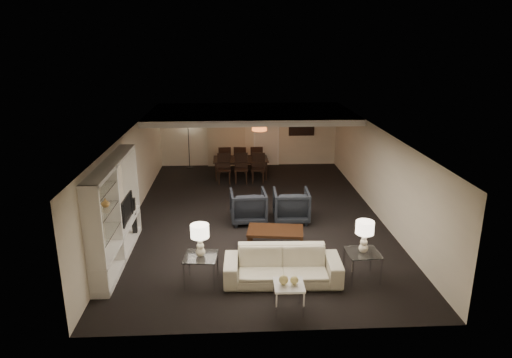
{
  "coord_description": "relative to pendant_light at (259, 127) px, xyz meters",
  "views": [
    {
      "loc": [
        -0.64,
        -12.33,
        4.93
      ],
      "look_at": [
        0.0,
        0.0,
        1.1
      ],
      "focal_mm": 32.0,
      "sensor_mm": 36.0,
      "label": 1
    }
  ],
  "objects": [
    {
      "name": "marble_table",
      "position": [
        0.06,
        -8.37,
        -1.64
      ],
      "size": [
        0.57,
        0.57,
        0.56
      ],
      "primitive_type": null,
      "rotation": [
        0.0,
        0.0,
        -0.01
      ],
      "color": "silver",
      "rests_on": "floor"
    },
    {
      "name": "floor",
      "position": [
        -0.3,
        -3.5,
        -1.92
      ],
      "size": [
        11.0,
        11.0,
        0.0
      ],
      "primitive_type": "plane",
      "color": "black",
      "rests_on": "ground"
    },
    {
      "name": "chair_fl",
      "position": [
        -1.26,
        0.93,
        -1.4
      ],
      "size": [
        0.51,
        0.51,
        1.04
      ],
      "primitive_type": null,
      "rotation": [
        0.0,
        0.0,
        3.2
      ],
      "color": "black",
      "rests_on": "floor"
    },
    {
      "name": "coffee_table",
      "position": [
        0.06,
        -5.67,
        -1.68
      ],
      "size": [
        1.43,
        0.96,
        0.48
      ],
      "primitive_type": null,
      "rotation": [
        0.0,
        0.0,
        -0.14
      ],
      "color": "black",
      "rests_on": "floor"
    },
    {
      "name": "wall_back",
      "position": [
        -0.3,
        2.0,
        -0.67
      ],
      "size": [
        7.0,
        0.02,
        2.5
      ],
      "primitive_type": "cube",
      "color": "beige",
      "rests_on": "ground"
    },
    {
      "name": "chair_fr",
      "position": [
        -0.06,
        0.93,
        -1.4
      ],
      "size": [
        0.5,
        0.5,
        1.04
      ],
      "primitive_type": null,
      "rotation": [
        0.0,
        0.0,
        3.17
      ],
      "color": "black",
      "rests_on": "floor"
    },
    {
      "name": "chair_nm",
      "position": [
        -0.66,
        -0.37,
        -1.4
      ],
      "size": [
        0.5,
        0.5,
        1.04
      ],
      "primitive_type": null,
      "rotation": [
        0.0,
        0.0,
        -0.04
      ],
      "color": "black",
      "rests_on": "floor"
    },
    {
      "name": "vase_blue",
      "position": [
        -3.61,
        -7.4,
        -0.77
      ],
      "size": [
        0.17,
        0.17,
        0.18
      ],
      "primitive_type": "imported",
      "color": "#222E97",
      "rests_on": "media_unit"
    },
    {
      "name": "gold_gourd_b",
      "position": [
        0.16,
        -8.37,
        -1.28
      ],
      "size": [
        0.16,
        0.16,
        0.16
      ],
      "primitive_type": "sphere",
      "color": "#E1D077",
      "rests_on": "marble_table"
    },
    {
      "name": "sofa",
      "position": [
        0.06,
        -7.27,
        -1.56
      ],
      "size": [
        2.48,
        1.04,
        0.71
      ],
      "primitive_type": "imported",
      "rotation": [
        0.0,
        0.0,
        -0.04
      ],
      "color": "beige",
      "rests_on": "floor"
    },
    {
      "name": "curtains",
      "position": [
        -1.2,
        1.92,
        -0.72
      ],
      "size": [
        1.5,
        0.12,
        2.4
      ],
      "primitive_type": "cube",
      "color": "beige",
      "rests_on": "wall_back"
    },
    {
      "name": "chair_nr",
      "position": [
        -0.06,
        -0.37,
        -1.4
      ],
      "size": [
        0.54,
        0.54,
        1.04
      ],
      "primitive_type": null,
      "rotation": [
        0.0,
        0.0,
        -0.13
      ],
      "color": "black",
      "rests_on": "floor"
    },
    {
      "name": "wall_front",
      "position": [
        -0.3,
        -9.0,
        -0.67
      ],
      "size": [
        7.0,
        0.02,
        2.5
      ],
      "primitive_type": "cube",
      "color": "beige",
      "rests_on": "ground"
    },
    {
      "name": "pendant_light",
      "position": [
        0.0,
        0.0,
        0.0
      ],
      "size": [
        0.52,
        0.52,
        0.24
      ],
      "primitive_type": "cylinder",
      "color": "#D8591E",
      "rests_on": "ceiling_soffit"
    },
    {
      "name": "media_unit",
      "position": [
        -3.61,
        -6.1,
        -0.74
      ],
      "size": [
        0.38,
        3.4,
        2.35
      ],
      "primitive_type": null,
      "color": "white",
      "rests_on": "wall_left"
    },
    {
      "name": "floor_lamp",
      "position": [
        -2.67,
        1.7,
        -0.98
      ],
      "size": [
        0.31,
        0.31,
        1.87
      ],
      "primitive_type": null,
      "rotation": [
        0.0,
        0.0,
        0.17
      ],
      "color": "black",
      "rests_on": "floor"
    },
    {
      "name": "chair_nl",
      "position": [
        -1.26,
        -0.37,
        -1.4
      ],
      "size": [
        0.49,
        0.49,
        1.04
      ],
      "primitive_type": null,
      "rotation": [
        0.0,
        0.0,
        0.03
      ],
      "color": "black",
      "rests_on": "floor"
    },
    {
      "name": "painting",
      "position": [
        1.8,
        1.96,
        -0.37
      ],
      "size": [
        0.95,
        0.04,
        0.65
      ],
      "primitive_type": "cube",
      "color": "#142D38",
      "rests_on": "wall_back"
    },
    {
      "name": "table_lamp_right",
      "position": [
        1.76,
        -7.27,
        -0.95
      ],
      "size": [
        0.39,
        0.39,
        0.69
      ],
      "primitive_type": null,
      "rotation": [
        0.0,
        0.0,
        -0.01
      ],
      "color": "white",
      "rests_on": "side_table_right"
    },
    {
      "name": "floor_speaker",
      "position": [
        -3.5,
        -4.84,
        -1.39
      ],
      "size": [
        0.12,
        0.12,
        1.06
      ],
      "primitive_type": "cube",
      "rotation": [
        0.0,
        0.0,
        0.01
      ],
      "color": "black",
      "rests_on": "floor"
    },
    {
      "name": "door",
      "position": [
        0.4,
        1.97,
        -0.87
      ],
      "size": [
        0.9,
        0.05,
        2.1
      ],
      "primitive_type": "cube",
      "color": "silver",
      "rests_on": "wall_back"
    },
    {
      "name": "side_table_right",
      "position": [
        1.76,
        -7.27,
        -1.61
      ],
      "size": [
        0.71,
        0.71,
        0.63
      ],
      "primitive_type": null,
      "rotation": [
        0.0,
        0.0,
        0.05
      ],
      "color": "white",
      "rests_on": "floor"
    },
    {
      "name": "ceiling_soffit",
      "position": [
        -0.3,
        0.0,
        0.48
      ],
      "size": [
        7.0,
        4.0,
        0.2
      ],
      "primitive_type": "cube",
      "color": "silver",
      "rests_on": "ceiling"
    },
    {
      "name": "gold_gourd_a",
      "position": [
        -0.04,
        -8.37,
        -1.27
      ],
      "size": [
        0.18,
        0.18,
        0.18
      ],
      "primitive_type": "sphere",
      "color": "#CEBC6D",
      "rests_on": "marble_table"
    },
    {
      "name": "side_table_left",
      "position": [
        -1.64,
        -7.27,
        -1.61
      ],
      "size": [
        0.73,
        0.73,
        0.63
      ],
      "primitive_type": null,
      "rotation": [
        0.0,
        0.0,
        -0.08
      ],
      "color": "white",
      "rests_on": "floor"
    },
    {
      "name": "television",
      "position": [
        -3.58,
        -5.55,
        -0.87
      ],
      "size": [
        1.03,
        0.13,
        0.59
      ],
      "primitive_type": "imported",
      "rotation": [
        0.0,
        0.0,
        1.57
      ],
      "color": "black",
      "rests_on": "media_unit"
    },
    {
      "name": "ceiling",
      "position": [
        -0.3,
        -3.5,
        0.58
      ],
      "size": [
        7.0,
        11.0,
        0.02
      ],
      "primitive_type": "cube",
      "color": "silver",
      "rests_on": "ground"
    },
    {
      "name": "vase_amber",
      "position": [
        -3.61,
        -6.78,
        -0.27
      ],
      "size": [
        0.18,
        0.18,
        0.18
      ],
      "primitive_type": "imported",
      "color": "#B8843D",
      "rests_on": "media_unit"
    },
    {
      "name": "armchair_left",
      "position": [
        -0.54,
        -3.97,
        -1.47
      ],
      "size": [
        1.03,
        1.06,
        0.91
      ],
      "primitive_type": "imported",
      "rotation": [
        0.0,
        0.0,
        3.2
      ],
      "color": "black",
      "rests_on": "floor"
    },
    {
      "name": "wall_left",
      "position": [
        -3.8,
        -3.5,
        -0.67
      ],
      "size": [
        0.02,
        11.0,
        2.5
      ],
      "primitive_type": "cube",
      "color": "beige",
      "rests_on": "ground"
    },
    {
      "name": "armchair_right",
      "position": [
        0.66,
        -3.97,
        -1.47
      ],
      "size": [
        0.99,
        1.02,
        0.91
      ],
      "primitive_type": "imported",
      "rotation": [
        0.0,
        0.0,
        3.12
      ],
      "color": "black",
      "rests_on": "floor"
    },
    {
      "name": "wall_right",
      "position": [
        3.2,
        -3.5,
        -0.67
      ],
      "size": [
        0.02,
        11.0,
        2.5
      ],
      "primitive_type": "cube",
      "color": "beige",
      "rests_on": "ground"
    },
    {
      "name": "dining_table",
      "position": [
        -0.66,
        0.28,
        -1.57
      ],
      "size": [
        2.01,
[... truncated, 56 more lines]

